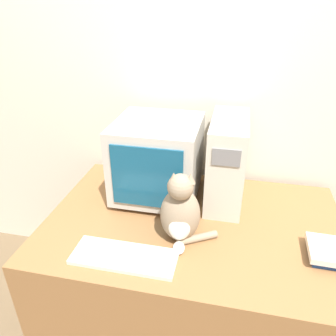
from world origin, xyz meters
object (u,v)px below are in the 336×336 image
keyboard (124,257)px  cat (181,212)px  crt_monitor (158,159)px  book_stack (326,252)px  pen (104,243)px  computer_tower (227,161)px

keyboard → cat: 0.30m
crt_monitor → book_stack: bearing=-22.3°
cat → crt_monitor: bearing=110.8°
keyboard → book_stack: (0.83, 0.19, 0.02)m
pen → cat: bearing=17.7°
crt_monitor → cat: crt_monitor is taller
book_stack → crt_monitor: bearing=157.7°
crt_monitor → book_stack: crt_monitor is taller
computer_tower → keyboard: size_ratio=1.02×
keyboard → pen: bearing=150.4°
computer_tower → pen: 0.73m
keyboard → computer_tower: bearing=56.1°
keyboard → cat: bearing=39.7°
book_stack → pen: size_ratio=1.42×
crt_monitor → pen: 0.52m
keyboard → cat: size_ratio=1.25×
keyboard → pen: 0.14m
cat → pen: (-0.33, -0.10, -0.15)m
computer_tower → cat: computer_tower is taller
cat → pen: bearing=-169.7°
crt_monitor → cat: 0.40m
keyboard → pen: keyboard is taller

